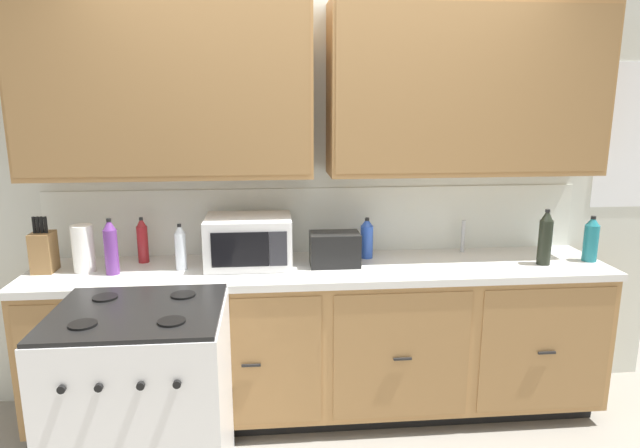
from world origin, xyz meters
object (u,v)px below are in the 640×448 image
microwave (249,241)px  bottle_blue (367,238)px  knife_block (44,251)px  paper_towel_roll (83,248)px  stove_range (144,405)px  bottle_violet (111,247)px  bottle_dark (545,238)px  bottle_clear (180,247)px  bottle_teal (591,239)px  bottle_red (143,240)px  toaster (335,249)px

microwave → bottle_blue: 0.70m
knife_block → paper_towel_roll: bearing=-4.4°
stove_range → paper_towel_roll: (-0.42, 0.64, 0.59)m
bottle_violet → bottle_dark: 2.41m
stove_range → bottle_clear: 0.86m
bottle_violet → bottle_blue: 1.44m
bottle_teal → bottle_violet: 2.71m
bottle_red → bottle_dark: 2.31m
knife_block → bottle_red: (0.50, 0.13, 0.01)m
bottle_clear → paper_towel_roll: bearing=178.4°
bottle_violet → bottle_clear: bearing=7.7°
bottle_dark → bottle_blue: bottle_dark is taller
bottle_red → bottle_teal: bearing=-4.6°
knife_block → bottle_clear: bearing=-2.4°
toaster → bottle_violet: (-1.22, -0.05, 0.05)m
toaster → paper_towel_roll: 1.38m
paper_towel_roll → bottle_teal: size_ratio=0.97×
bottle_clear → bottle_red: bottle_red is taller
paper_towel_roll → bottle_blue: (1.59, 0.12, -0.01)m
knife_block → bottle_red: 0.52m
microwave → bottle_blue: bearing=6.8°
bottle_teal → bottle_blue: size_ratio=1.10×
bottle_violet → bottle_teal: bearing=0.0°
stove_range → bottle_violet: size_ratio=3.08×
bottle_dark → knife_block: bearing=177.6°
stove_range → knife_block: 1.08m
stove_range → bottle_violet: bearing=113.8°
bottle_dark → toaster: bearing=175.8°
stove_range → knife_block: bearing=134.0°
bottle_violet → knife_block: bearing=168.2°
bottle_clear → bottle_violet: size_ratio=0.84×
toaster → bottle_blue: 0.25m
bottle_red → bottle_dark: (2.29, -0.25, 0.03)m
bottle_red → knife_block: bearing=-165.1°
knife_block → bottle_blue: bearing=3.4°
toaster → paper_towel_roll: (-1.38, 0.01, 0.03)m
bottle_dark → microwave: bearing=175.2°
microwave → paper_towel_roll: bearing=-177.4°
toaster → bottle_violet: bearing=-177.7°
toaster → bottle_clear: bottle_clear is taller
paper_towel_roll → bottle_blue: paper_towel_roll is taller
stove_range → bottle_violet: 0.88m
bottle_teal → knife_block: bearing=178.6°
toaster → bottle_blue: (0.21, 0.14, 0.02)m
bottle_violet → bottle_dark: size_ratio=0.96×
paper_towel_roll → bottle_violet: size_ratio=0.84×
stove_range → bottle_red: (-0.14, 0.79, 0.59)m
bottle_teal → bottle_violet: bearing=-180.0°
microwave → bottle_dark: bottle_dark is taller
bottle_red → bottle_blue: size_ratio=1.09×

